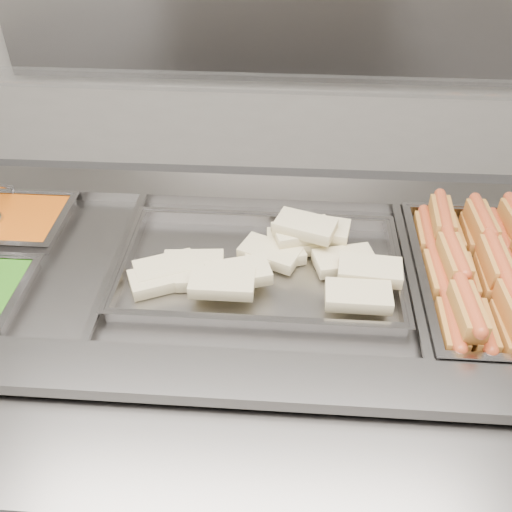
# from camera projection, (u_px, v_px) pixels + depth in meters

# --- Properties ---
(steam_counter) EXTENTS (1.96, 0.88, 0.94)m
(steam_counter) POSITION_uv_depth(u_px,v_px,m) (239.00, 377.00, 1.78)
(steam_counter) COLOR slate
(steam_counter) RESTS_ON ground
(tray_rail) EXTENTS (1.87, 0.41, 0.05)m
(tray_rail) POSITION_uv_depth(u_px,v_px,m) (210.00, 458.00, 1.10)
(tray_rail) COLOR gray
(tray_rail) RESTS_ON steam_counter
(sneeze_guard) EXTENTS (1.72, 0.32, 0.46)m
(sneeze_guard) POSITION_uv_depth(u_px,v_px,m) (242.00, 87.00, 1.42)
(sneeze_guard) COLOR silver
(sneeze_guard) RESTS_ON steam_counter
(pan_hotdogs) EXTENTS (0.36, 0.57, 0.10)m
(pan_hotdogs) POSITION_uv_depth(u_px,v_px,m) (487.00, 286.00, 1.47)
(pan_hotdogs) COLOR gray
(pan_hotdogs) RESTS_ON steam_counter
(pan_wraps) EXTENTS (0.71, 0.42, 0.07)m
(pan_wraps) POSITION_uv_depth(u_px,v_px,m) (260.00, 271.00, 1.49)
(pan_wraps) COLOR gray
(pan_wraps) RESTS_ON steam_counter
(pan_beans) EXTENTS (0.31, 0.25, 0.10)m
(pan_beans) POSITION_uv_depth(u_px,v_px,m) (12.00, 230.00, 1.66)
(pan_beans) COLOR gray
(pan_beans) RESTS_ON steam_counter
(hotdogs_in_buns) EXTENTS (0.32, 0.54, 0.12)m
(hotdogs_in_buns) POSITION_uv_depth(u_px,v_px,m) (488.00, 272.00, 1.43)
(hotdogs_in_buns) COLOR #AB6B23
(hotdogs_in_buns) RESTS_ON pan_hotdogs
(tortilla_wraps) EXTENTS (0.69, 0.37, 0.09)m
(tortilla_wraps) POSITION_uv_depth(u_px,v_px,m) (269.00, 260.00, 1.47)
(tortilla_wraps) COLOR beige
(tortilla_wraps) RESTS_ON pan_wraps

